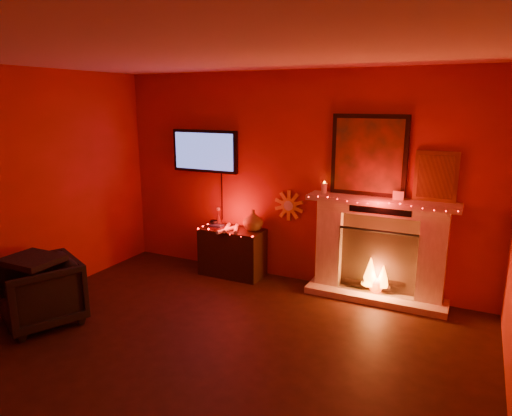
{
  "coord_description": "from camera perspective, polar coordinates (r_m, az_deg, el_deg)",
  "views": [
    {
      "loc": [
        2.11,
        -2.89,
        2.33
      ],
      "look_at": [
        -0.14,
        1.7,
        1.12
      ],
      "focal_mm": 32.0,
      "sensor_mm": 36.0,
      "label": 1
    }
  ],
  "objects": [
    {
      "name": "fireplace",
      "position": [
        5.6,
        15.11,
        -3.84
      ],
      "size": [
        1.72,
        0.4,
        2.18
      ],
      "color": "#F6E2CF",
      "rests_on": "floor"
    },
    {
      "name": "armchair",
      "position": [
        5.41,
        -25.36,
        -9.51
      ],
      "size": [
        1.0,
        1.01,
        0.7
      ],
      "primitive_type": "imported",
      "rotation": [
        0.0,
        0.0,
        -0.44
      ],
      "color": "black",
      "rests_on": "floor"
    },
    {
      "name": "tv",
      "position": [
        6.37,
        -6.41,
        7.05
      ],
      "size": [
        1.0,
        0.07,
        1.24
      ],
      "color": "black",
      "rests_on": "room"
    },
    {
      "name": "sunburst_clock",
      "position": [
        5.94,
        4.12,
        0.31
      ],
      "size": [
        0.4,
        0.03,
        0.4
      ],
      "color": "#F5AE32",
      "rests_on": "room"
    },
    {
      "name": "room",
      "position": [
        3.71,
        -9.63,
        -2.21
      ],
      "size": [
        5.0,
        5.0,
        5.0
      ],
      "color": "black",
      "rests_on": "ground"
    },
    {
      "name": "console_table",
      "position": [
        6.21,
        -2.81,
        -5.11
      ],
      "size": [
        0.85,
        0.53,
        0.93
      ],
      "color": "black",
      "rests_on": "floor"
    }
  ]
}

